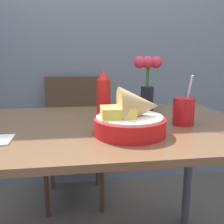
# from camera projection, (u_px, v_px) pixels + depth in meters

# --- Properties ---
(wall_window) EXTENTS (7.00, 0.06, 2.60)m
(wall_window) POSITION_uv_depth(u_px,v_px,m) (86.00, 21.00, 1.88)
(wall_window) COLOR slate
(wall_window) RESTS_ON ground_plane
(dining_table) EXTENTS (1.25, 0.78, 0.76)m
(dining_table) POSITION_uv_depth(u_px,v_px,m) (99.00, 148.00, 1.04)
(dining_table) COLOR brown
(dining_table) RESTS_ON ground_plane
(chair_far_window) EXTENTS (0.40, 0.40, 0.89)m
(chair_far_window) POSITION_uv_depth(u_px,v_px,m) (73.00, 128.00, 1.84)
(chair_far_window) COLOR #473323
(chair_far_window) RESTS_ON ground_plane
(food_basket) EXTENTS (0.25, 0.25, 0.17)m
(food_basket) POSITION_uv_depth(u_px,v_px,m) (132.00, 118.00, 0.88)
(food_basket) COLOR red
(food_basket) RESTS_ON dining_table
(ketchup_bottle) EXTENTS (0.06, 0.06, 0.22)m
(ketchup_bottle) POSITION_uv_depth(u_px,v_px,m) (104.00, 96.00, 1.09)
(ketchup_bottle) COLOR red
(ketchup_bottle) RESTS_ON dining_table
(drink_cup) EXTENTS (0.09, 0.09, 0.20)m
(drink_cup) POSITION_uv_depth(u_px,v_px,m) (183.00, 112.00, 1.01)
(drink_cup) COLOR red
(drink_cup) RESTS_ON dining_table
(flower_vase) EXTENTS (0.15, 0.07, 0.28)m
(flower_vase) POSITION_uv_depth(u_px,v_px,m) (148.00, 78.00, 1.27)
(flower_vase) COLOR black
(flower_vase) RESTS_ON dining_table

